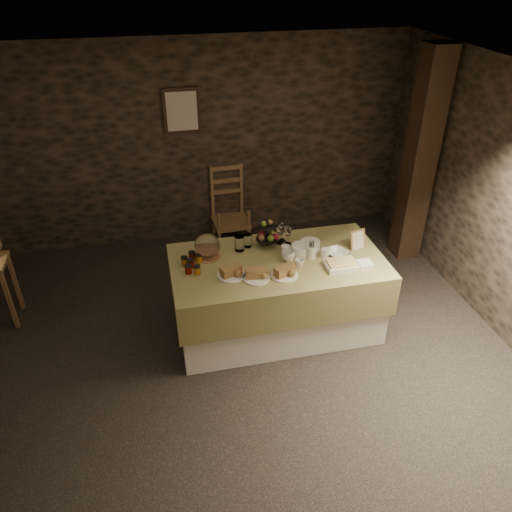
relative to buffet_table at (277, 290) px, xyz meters
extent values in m
cube|color=black|center=(-0.52, -0.33, -0.48)|extent=(5.50, 5.00, 0.01)
cube|color=black|center=(-0.52, 2.17, 0.82)|extent=(5.50, 0.02, 2.60)
cube|color=black|center=(2.23, -0.33, 0.82)|extent=(0.02, 5.00, 2.60)
cube|color=#BEB6A0|center=(-0.52, -0.33, 2.12)|extent=(5.50, 5.00, 0.01)
cube|color=silver|center=(0.00, 0.00, -0.08)|extent=(2.03, 1.04, 0.79)
cube|color=olive|center=(0.00, 0.00, 0.14)|extent=(2.10, 1.12, 0.43)
cube|color=olive|center=(-2.70, 0.59, -0.13)|extent=(0.04, 0.04, 0.70)
cube|color=olive|center=(-2.70, 0.92, -0.13)|extent=(0.04, 0.04, 0.70)
cube|color=olive|center=(-0.14, 1.95, -0.23)|extent=(0.49, 0.47, 0.06)
cube|color=olive|center=(-0.14, 2.14, 0.31)|extent=(0.45, 0.06, 0.45)
cube|color=black|center=(2.02, 1.07, 0.82)|extent=(0.30, 0.30, 2.60)
cube|color=#322117|center=(-0.67, 2.14, 1.27)|extent=(0.45, 0.03, 0.55)
cube|color=beige|center=(-0.67, 2.11, 1.27)|extent=(0.37, 0.01, 0.47)
cylinder|color=white|center=(0.25, 0.07, 0.40)|extent=(0.19, 0.19, 0.10)
cylinder|color=white|center=(0.38, 0.15, 0.40)|extent=(0.20, 0.20, 0.08)
cylinder|color=white|center=(0.34, -0.01, 0.41)|extent=(0.10, 0.10, 0.12)
imported|color=white|center=(0.10, -0.02, 0.41)|extent=(0.14, 0.14, 0.11)
imported|color=white|center=(0.17, -0.16, 0.40)|extent=(0.10, 0.10, 0.08)
cylinder|color=white|center=(0.10, 0.09, 0.40)|extent=(0.09, 0.09, 0.09)
cylinder|color=white|center=(0.47, -0.04, 0.40)|extent=(0.08, 0.08, 0.09)
imported|color=white|center=(0.59, -0.03, 0.38)|extent=(0.26, 0.26, 0.05)
cylinder|color=olive|center=(-0.66, 0.22, 0.36)|extent=(0.26, 0.26, 0.01)
cylinder|color=brown|center=(-0.66, 0.22, 0.40)|extent=(0.22, 0.22, 0.07)
sphere|color=white|center=(-0.66, 0.22, 0.47)|extent=(0.26, 0.26, 0.26)
cylinder|color=black|center=(-0.04, 0.29, 0.52)|extent=(0.02, 0.02, 0.33)
cylinder|color=black|center=(-0.04, 0.29, 0.44)|extent=(0.23, 0.23, 0.01)
cylinder|color=black|center=(-0.04, 0.29, 0.59)|extent=(0.16, 0.16, 0.01)
sphere|color=#5D7423|center=(0.02, 0.32, 0.48)|extent=(0.07, 0.07, 0.07)
sphere|color=maroon|center=(-0.09, 0.33, 0.48)|extent=(0.07, 0.07, 0.07)
sphere|color=#5D7423|center=(-0.02, 0.24, 0.48)|extent=(0.07, 0.07, 0.07)
sphere|color=brown|center=(-0.11, 0.26, 0.48)|extent=(0.07, 0.07, 0.07)
sphere|color=maroon|center=(0.04, 0.25, 0.48)|extent=(0.07, 0.07, 0.07)
cylinder|color=white|center=(-0.50, -0.16, 0.36)|extent=(0.26, 0.26, 0.01)
cube|color=olive|center=(-0.50, -0.16, 0.41)|extent=(0.22, 0.15, 0.09)
cylinder|color=white|center=(-0.27, -0.25, 0.36)|extent=(0.26, 0.26, 0.01)
cube|color=olive|center=(-0.27, -0.25, 0.41)|extent=(0.21, 0.11, 0.09)
cylinder|color=white|center=(-0.01, -0.27, 0.36)|extent=(0.26, 0.26, 0.01)
cube|color=olive|center=(-0.01, -0.27, 0.41)|extent=(0.22, 0.16, 0.09)
cylinder|color=#610D02|center=(-0.84, 0.07, 0.39)|extent=(0.06, 0.06, 0.07)
cylinder|color=#B05F12|center=(-0.80, -0.06, 0.39)|extent=(0.06, 0.06, 0.07)
cylinder|color=#610D02|center=(-0.88, -0.03, 0.39)|extent=(0.06, 0.06, 0.07)
cylinder|color=#B05F12|center=(-0.76, 0.14, 0.39)|extent=(0.06, 0.06, 0.07)
cylinder|color=#610D02|center=(-0.82, 0.20, 0.39)|extent=(0.06, 0.06, 0.07)
cylinder|color=#B05F12|center=(-0.90, 0.12, 0.39)|extent=(0.06, 0.06, 0.07)
cube|color=white|center=(0.56, -0.25, 0.38)|extent=(0.30, 0.22, 0.05)
cube|color=#F3CC7E|center=(0.56, -0.25, 0.41)|extent=(0.26, 0.18, 0.02)
cube|color=white|center=(0.79, -0.28, 0.38)|extent=(0.14, 0.14, 0.04)
cube|color=olive|center=(0.85, 0.06, 0.44)|extent=(0.18, 0.10, 0.22)
cylinder|color=white|center=(-0.33, 0.27, 0.43)|extent=(0.10, 0.10, 0.16)
cylinder|color=white|center=(-0.24, 0.33, 0.42)|extent=(0.09, 0.09, 0.14)
camera|label=1|loc=(-1.12, -3.98, 3.01)|focal=35.00mm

